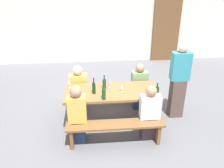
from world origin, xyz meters
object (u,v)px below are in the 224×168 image
wooden_door (166,30)px  standing_host (179,82)px  wine_glass_2 (153,90)px  wine_bottle_1 (104,84)px  seated_guest_near_0 (78,115)px  seated_guest_far_1 (139,87)px  seated_guest_near_1 (150,114)px  bench_near (115,128)px  bench_far (109,92)px  tasting_table (112,94)px  wine_bottle_3 (94,88)px  wine_glass_1 (69,82)px  wine_bottle_2 (157,92)px  wine_glass_3 (122,87)px  seated_guest_far_0 (79,90)px  wine_bottle_0 (104,94)px  wine_glass_0 (110,81)px

wooden_door → standing_host: size_ratio=1.26×
wine_glass_2 → wine_bottle_1: bearing=159.1°
seated_guest_near_0 → seated_guest_far_1: seated_guest_near_0 is taller
seated_guest_near_0 → standing_host: size_ratio=0.70×
wooden_door → seated_guest_far_1: size_ratio=1.93×
seated_guest_near_0 → seated_guest_near_1: 1.33m
bench_near → bench_far: (0.00, 1.40, 0.00)m
tasting_table → bench_far: size_ratio=1.06×
bench_near → wine_bottle_3: 0.88m
wine_glass_1 → standing_host: bearing=-1.8°
wine_bottle_2 → seated_guest_far_1: seated_guest_far_1 is taller
wine_bottle_1 → wine_bottle_2: (0.97, -0.43, -0.00)m
wine_bottle_2 → wine_bottle_3: size_ratio=0.90×
bench_far → wine_glass_3: (0.19, -0.75, 0.51)m
wine_glass_1 → bench_far: bearing=29.5°
wine_bottle_2 → wine_glass_2: bearing=121.9°
wine_bottle_2 → seated_guest_near_0: size_ratio=0.26×
seated_guest_far_0 → standing_host: size_ratio=0.66×
wine_glass_2 → wine_bottle_0: bearing=-176.0°
tasting_table → wine_bottle_2: 0.91m
wine_glass_2 → seated_guest_far_1: 0.89m
wine_glass_3 → seated_guest_far_0: bearing=145.8°
wine_bottle_2 → wine_glass_0: 0.99m
wine_glass_3 → standing_host: bearing=9.2°
wine_bottle_1 → wine_glass_1: size_ratio=1.70×
bench_near → bench_far: same height
wine_bottle_3 → wine_glass_1: size_ratio=1.87×
wine_bottle_2 → bench_near: bearing=-156.0°
wine_glass_1 → tasting_table: bearing=-14.1°
seated_guest_far_0 → standing_host: 2.16m
seated_guest_near_0 → standing_host: 2.21m
wine_bottle_2 → wine_glass_3: (-0.63, 0.28, -0.00)m
wine_bottle_3 → wine_bottle_2: bearing=-12.1°
tasting_table → wine_glass_1: (-0.86, 0.22, 0.21)m
wine_bottle_3 → seated_guest_far_1: seated_guest_far_1 is taller
wine_bottle_3 → seated_guest_near_1: seated_guest_near_1 is taller
tasting_table → wine_bottle_3: size_ratio=5.71×
bench_near → seated_guest_far_0: seated_guest_far_0 is taller
wine_glass_0 → wine_glass_1: wine_glass_0 is taller
seated_guest_far_1 → bench_near: bearing=-28.1°
wine_bottle_0 → wine_bottle_3: bearing=126.6°
tasting_table → seated_guest_far_0: seated_guest_far_0 is taller
wine_bottle_2 → wine_glass_1: bearing=161.8°
seated_guest_far_0 → seated_guest_near_1: bearing=50.8°
seated_guest_far_1 → wine_glass_1: bearing=-77.6°
wine_bottle_0 → seated_guest_far_1: 1.27m
tasting_table → standing_host: bearing=5.8°
tasting_table → wine_bottle_2: bearing=-22.3°
wooden_door → wine_glass_2: size_ratio=12.02×
bench_far → wine_glass_1: (-0.86, -0.48, 0.52)m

